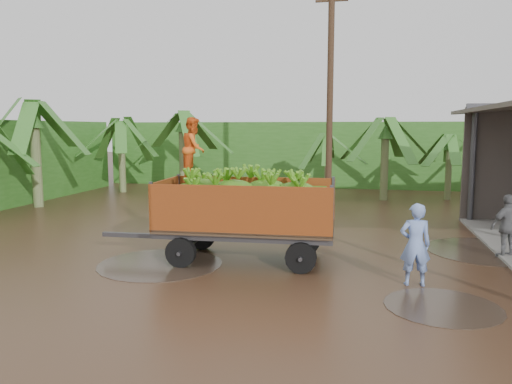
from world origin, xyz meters
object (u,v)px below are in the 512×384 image
at_px(banana_trailer, 245,208).
at_px(man_grey, 508,226).
at_px(man_blue, 415,244).
at_px(utility_pole, 330,99).

height_order(banana_trailer, man_grey, banana_trailer).
height_order(banana_trailer, man_blue, banana_trailer).
bearing_deg(utility_pole, man_grey, -50.30).
bearing_deg(banana_trailer, man_grey, 11.55).
height_order(man_grey, utility_pole, utility_pole).
relative_size(man_blue, utility_pole, 0.20).
xyz_separation_m(banana_trailer, utility_pole, (1.54, 7.48, 3.04)).
xyz_separation_m(man_blue, man_grey, (2.52, 2.80, -0.06)).
bearing_deg(man_grey, utility_pole, -73.87).
xyz_separation_m(man_grey, utility_pole, (-4.90, 5.90, 3.54)).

